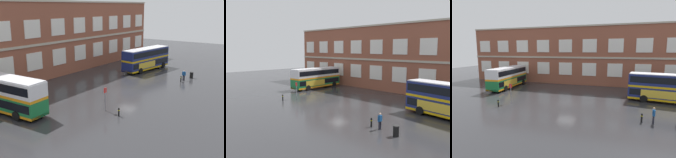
# 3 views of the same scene
# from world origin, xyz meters

# --- Properties ---
(ground_plane) EXTENTS (120.00, 120.00, 0.00)m
(ground_plane) POSITION_xyz_m (0.00, 2.00, 0.00)
(ground_plane) COLOR #2B2B2D
(brick_terminal_building) EXTENTS (57.13, 8.19, 12.51)m
(brick_terminal_building) POSITION_xyz_m (0.84, 17.98, 6.11)
(brick_terminal_building) COLOR brown
(brick_terminal_building) RESTS_ON ground
(double_decker_near) EXTENTS (3.44, 11.15, 4.07)m
(double_decker_near) POSITION_xyz_m (-14.28, 7.28, 2.15)
(double_decker_near) COLOR #197038
(double_decker_near) RESTS_ON ground
(double_decker_middle) EXTENTS (11.25, 4.08, 4.07)m
(double_decker_middle) POSITION_xyz_m (13.88, 4.64, 2.15)
(double_decker_middle) COLOR navy
(double_decker_middle) RESTS_ON ground
(waiting_passenger) EXTENTS (0.27, 0.64, 1.70)m
(waiting_passenger) POSITION_xyz_m (10.46, -4.11, 0.93)
(waiting_passenger) COLOR black
(waiting_passenger) RESTS_ON ground
(bus_stand_flag) EXTENTS (0.44, 0.10, 2.70)m
(bus_stand_flag) POSITION_xyz_m (-7.65, -1.91, 1.64)
(bus_stand_flag) COLOR slate
(bus_stand_flag) RESTS_ON ground
(station_litter_bin) EXTENTS (0.60, 0.60, 1.03)m
(station_litter_bin) POSITION_xyz_m (12.65, -4.59, 0.52)
(station_litter_bin) COLOR black
(station_litter_bin) RESTS_ON ground
(safety_bollard_west) EXTENTS (0.19, 0.19, 0.95)m
(safety_bollard_west) POSITION_xyz_m (-8.14, -4.12, 0.49)
(safety_bollard_west) COLOR black
(safety_bollard_west) RESTS_ON ground
(safety_bollard_east) EXTENTS (0.19, 0.19, 0.95)m
(safety_bollard_east) POSITION_xyz_m (9.36, -4.10, 0.49)
(safety_bollard_east) COLOR black
(safety_bollard_east) RESTS_ON ground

